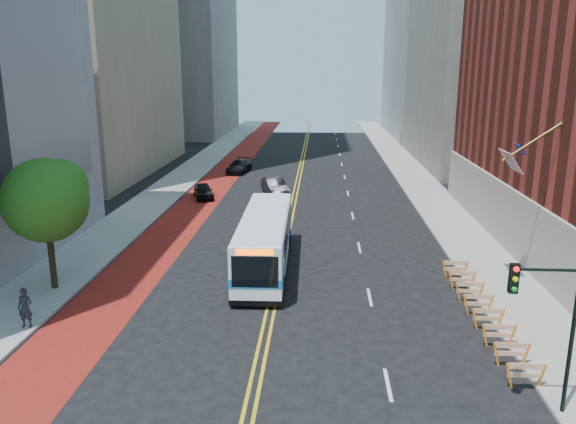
# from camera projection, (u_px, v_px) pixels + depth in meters

# --- Properties ---
(ground) EXTENTS (160.00, 160.00, 0.00)m
(ground) POSITION_uv_depth(u_px,v_px,m) (261.00, 354.00, 22.44)
(ground) COLOR black
(ground) RESTS_ON ground
(sidewalk_left) EXTENTS (4.00, 140.00, 0.15)m
(sidewalk_left) POSITION_uv_depth(u_px,v_px,m) (167.00, 190.00, 52.11)
(sidewalk_left) COLOR gray
(sidewalk_left) RESTS_ON ground
(sidewalk_right) EXTENTS (4.00, 140.00, 0.15)m
(sidewalk_right) POSITION_uv_depth(u_px,v_px,m) (428.00, 194.00, 50.76)
(sidewalk_right) COLOR gray
(sidewalk_right) RESTS_ON ground
(bus_lane_paint) EXTENTS (3.60, 140.00, 0.01)m
(bus_lane_paint) POSITION_uv_depth(u_px,v_px,m) (208.00, 192.00, 51.91)
(bus_lane_paint) COLOR maroon
(bus_lane_paint) RESTS_ON ground
(center_line_inner) EXTENTS (0.14, 140.00, 0.01)m
(center_line_inner) POSITION_uv_depth(u_px,v_px,m) (293.00, 193.00, 51.46)
(center_line_inner) COLOR gold
(center_line_inner) RESTS_ON ground
(center_line_outer) EXTENTS (0.14, 140.00, 0.01)m
(center_line_outer) POSITION_uv_depth(u_px,v_px,m) (297.00, 193.00, 51.44)
(center_line_outer) COLOR gold
(center_line_outer) RESTS_ON ground
(lane_dashes) EXTENTS (0.14, 98.20, 0.01)m
(lane_dashes) POSITION_uv_depth(u_px,v_px,m) (344.00, 177.00, 58.91)
(lane_dashes) COLOR silver
(lane_dashes) RESTS_ON ground
(construction_barriers) EXTENTS (1.42, 10.91, 1.00)m
(construction_barriers) POSITION_uv_depth(u_px,v_px,m) (483.00, 308.00, 25.05)
(construction_barriers) COLOR orange
(construction_barriers) RESTS_ON ground
(street_tree) EXTENTS (4.20, 4.20, 6.70)m
(street_tree) POSITION_uv_depth(u_px,v_px,m) (47.00, 197.00, 27.70)
(street_tree) COLOR black
(street_tree) RESTS_ON sidewalk_left
(traffic_signal) EXTENTS (2.21, 0.34, 5.07)m
(traffic_signal) POSITION_uv_depth(u_px,v_px,m) (547.00, 310.00, 17.59)
(traffic_signal) COLOR black
(traffic_signal) RESTS_ON sidewalk_right
(transit_bus) EXTENTS (2.72, 11.59, 3.18)m
(transit_bus) POSITION_uv_depth(u_px,v_px,m) (265.00, 240.00, 31.74)
(transit_bus) COLOR white
(transit_bus) RESTS_ON ground
(car_a) EXTENTS (2.60, 4.05, 1.28)m
(car_a) POSITION_uv_depth(u_px,v_px,m) (204.00, 191.00, 49.16)
(car_a) COLOR black
(car_a) RESTS_ON ground
(car_b) EXTENTS (2.99, 4.98, 1.55)m
(car_b) POSITION_uv_depth(u_px,v_px,m) (275.00, 187.00, 50.35)
(car_b) COLOR black
(car_b) RESTS_ON ground
(car_c) EXTENTS (2.62, 4.97, 1.37)m
(car_c) POSITION_uv_depth(u_px,v_px,m) (239.00, 166.00, 61.22)
(car_c) COLOR black
(car_c) RESTS_ON ground
(pedestrian) EXTENTS (0.66, 0.45, 1.79)m
(pedestrian) POSITION_uv_depth(u_px,v_px,m) (25.00, 308.00, 24.20)
(pedestrian) COLOR black
(pedestrian) RESTS_ON sidewalk_left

